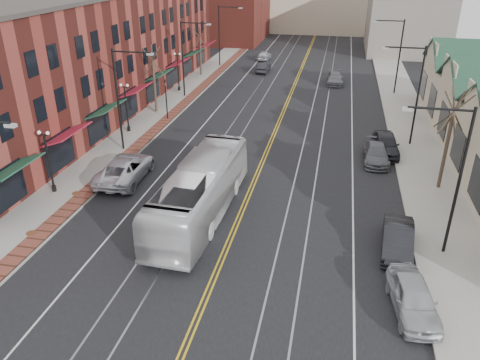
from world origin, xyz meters
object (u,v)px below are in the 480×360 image
at_px(transit_bus, 200,191).
at_px(parked_car_c, 376,154).
at_px(parked_car_a, 413,298).
at_px(parked_car_d, 385,144).
at_px(parked_car_b, 398,239).
at_px(parked_suv, 125,169).

height_order(transit_bus, parked_car_c, transit_bus).
relative_size(parked_car_a, parked_car_d, 0.91).
distance_m(transit_bus, parked_car_a, 13.20).
xyz_separation_m(parked_car_b, parked_car_d, (0.25, 13.97, 0.09)).
relative_size(parked_suv, parked_car_b, 1.35).
relative_size(parked_car_a, parked_car_b, 0.98).
xyz_separation_m(transit_bus, parked_suv, (-6.69, 3.84, -0.87)).
distance_m(transit_bus, parked_suv, 7.76).
distance_m(parked_suv, parked_car_b, 18.80).
height_order(parked_suv, parked_car_d, parked_suv).
bearing_deg(parked_suv, transit_bus, 147.38).
relative_size(transit_bus, parked_car_a, 2.80).
height_order(parked_car_c, parked_car_d, parked_car_d).
bearing_deg(transit_bus, parked_suv, -27.71).
bearing_deg(parked_car_c, parked_car_a, -87.40).
distance_m(parked_car_b, parked_car_c, 12.16).
relative_size(parked_car_c, parked_car_d, 0.95).
bearing_deg(parked_car_c, parked_suv, -158.54).
xyz_separation_m(parked_car_a, parked_car_d, (0.00, 18.75, 0.08)).
relative_size(parked_suv, parked_car_a, 1.37).
distance_m(parked_car_a, parked_car_d, 18.75).
bearing_deg(parked_car_c, transit_bus, -135.29).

